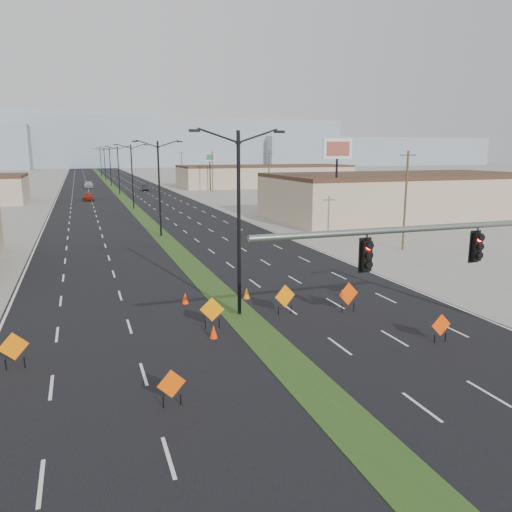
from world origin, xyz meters
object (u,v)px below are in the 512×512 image
object	(u,v)px
streetlight_2	(132,174)
car_mid	(145,188)
construction_sign_2	(212,311)
cone_2	(342,293)
car_far	(89,185)
streetlight_4	(110,165)
pole_sign_east_near	(337,155)
pole_sign_east_far	(210,160)
construction_sign_1	(171,385)
construction_sign_4	(348,295)
streetlight_0	(239,218)
construction_sign_3	(285,297)
streetlight_3	(118,169)
streetlight_6	(101,161)
streetlight_5	(105,163)
streetlight_1	(159,185)
cone_0	(247,293)
cone_3	(185,298)
construction_sign_0	(14,348)
cone_1	(214,332)
construction_sign_5	(441,326)
car_left	(88,196)
signal_mast	(512,254)

from	to	relation	value
streetlight_2	car_mid	bearing A→B (deg)	80.19
construction_sign_2	cone_2	distance (m)	9.55
car_mid	car_far	xyz separation A→B (m)	(-12.25, 13.87, 0.07)
streetlight_4	pole_sign_east_near	xyz separation A→B (m)	(19.87, -86.07, 3.10)
pole_sign_east_near	pole_sign_east_far	size ratio (longest dim) A/B	1.20
car_mid	construction_sign_1	xyz separation A→B (m)	(-11.83, -102.44, 0.13)
construction_sign_4	pole_sign_east_far	world-z (taller)	pole_sign_east_far
streetlight_2	streetlight_0	bearing A→B (deg)	-90.00
car_mid	car_far	distance (m)	18.50
pole_sign_east_far	construction_sign_3	bearing A→B (deg)	-125.50
streetlight_3	streetlight_6	distance (m)	84.00
streetlight_5	construction_sign_3	distance (m)	140.93
streetlight_1	car_mid	bearing A→B (deg)	84.35
construction_sign_3	cone_0	distance (m)	3.82
streetlight_6	cone_3	bearing A→B (deg)	-90.85
car_far	pole_sign_east_far	distance (m)	33.12
streetlight_0	cone_2	bearing A→B (deg)	9.10
streetlight_5	construction_sign_0	distance (m)	144.20
streetlight_2	construction_sign_4	world-z (taller)	streetlight_2
streetlight_4	cone_1	xyz separation A→B (m)	(-2.28, -115.03, -5.08)
streetlight_5	car_mid	bearing A→B (deg)	-82.08
car_mid	construction_sign_5	world-z (taller)	construction_sign_5
construction_sign_4	construction_sign_2	bearing A→B (deg)	171.83
car_mid	cone_3	size ratio (longest dim) A/B	6.18
streetlight_4	construction_sign_4	distance (m)	113.89
cone_3	streetlight_1	bearing A→B (deg)	84.40
construction_sign_1	cone_3	distance (m)	12.35
construction_sign_1	cone_2	bearing A→B (deg)	30.40
streetlight_1	streetlight_4	size ratio (longest dim) A/B	1.00
construction_sign_5	pole_sign_east_far	distance (m)	96.87
car_mid	cone_1	size ratio (longest dim) A/B	6.22
streetlight_5	car_left	distance (m)	67.76
streetlight_0	car_far	size ratio (longest dim) A/B	1.90
construction_sign_2	pole_sign_east_near	bearing A→B (deg)	68.71
cone_1	streetlight_2	bearing A→B (deg)	87.79
cone_1	pole_sign_east_far	size ratio (longest dim) A/B	0.08
cone_0	pole_sign_east_near	xyz separation A→B (m)	(18.53, 23.16, 8.17)
streetlight_0	streetlight_3	size ratio (longest dim) A/B	1.00
construction_sign_1	construction_sign_4	distance (m)	13.45
streetlight_6	construction_sign_3	bearing A→B (deg)	-89.19
signal_mast	construction_sign_2	size ratio (longest dim) A/B	9.76
car_left	pole_sign_east_far	world-z (taller)	pole_sign_east_far
streetlight_3	car_far	distance (m)	24.46
signal_mast	construction_sign_5	world-z (taller)	signal_mast
streetlight_3	streetlight_0	bearing A→B (deg)	-90.00
pole_sign_east_near	construction_sign_4	bearing A→B (deg)	-108.82
signal_mast	streetlight_2	xyz separation A→B (m)	(-8.56, 66.00, 0.63)
construction_sign_1	construction_sign_3	size ratio (longest dim) A/B	0.82
streetlight_6	pole_sign_east_far	bearing A→B (deg)	-75.27
construction_sign_0	construction_sign_4	world-z (taller)	construction_sign_4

